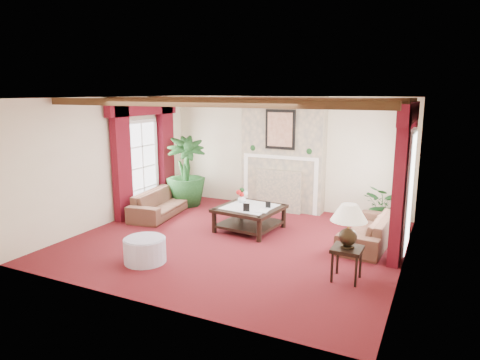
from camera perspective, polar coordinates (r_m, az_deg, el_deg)
The scene contains 23 objects.
floor at distance 8.28m, azimuth -0.59°, elevation -8.11°, with size 6.00×6.00×0.00m, color #4A0D0F.
ceiling at distance 7.79m, azimuth -0.63°, elevation 10.91°, with size 6.00×6.00×0.00m, color white.
back_wall at distance 10.43m, azimuth 6.13°, elevation 3.61°, with size 6.00×0.02×2.70m, color beige.
left_wall at distance 9.63m, azimuth -16.84°, elevation 2.49°, with size 0.02×5.50×2.70m, color beige.
right_wall at distance 7.14m, azimuth 21.49°, elevation -0.90°, with size 0.02×5.50×2.70m, color beige.
ceiling_beams at distance 7.79m, azimuth -0.63°, elevation 10.47°, with size 6.00×3.00×0.12m, color #372311, non-canonical shape.
fireplace at distance 10.14m, azimuth 5.91°, elevation 11.04°, with size 2.00×0.52×2.70m, color tan, non-canonical shape.
french_door_left at distance 10.27m, azimuth -13.19°, elevation 7.62°, with size 0.10×1.10×2.16m, color white, non-canonical shape.
french_door_right at distance 8.02m, azimuth 22.28°, elevation 5.99°, with size 0.10×1.10×2.16m, color white, non-canonical shape.
curtains_left at distance 10.19m, azimuth -12.81°, elevation 9.97°, with size 0.20×2.40×2.55m, color #500A14, non-canonical shape.
curtains_right at distance 8.01m, azimuth 21.72°, elevation 9.04°, with size 0.20×2.40×2.55m, color #500A14, non-canonical shape.
sofa_left at distance 10.06m, azimuth -10.42°, elevation -2.47°, with size 0.83×1.99×0.75m, color #350E19.
sofa_right at distance 8.38m, azimuth 16.88°, elevation -5.70°, with size 0.70×1.95×0.75m, color #350E19.
potted_palm at distance 10.78m, azimuth -7.18°, elevation -0.84°, with size 1.89×1.91×0.97m, color black.
small_plant at distance 9.41m, azimuth 18.65°, elevation -4.04°, with size 1.22×1.22×0.71m, color black.
coffee_table at distance 8.84m, azimuth 1.29°, elevation -5.14°, with size 1.20×1.20×0.49m, color black, non-canonical shape.
side_table at distance 6.77m, azimuth 14.01°, elevation -10.78°, with size 0.44×0.44×0.52m, color black, non-canonical shape.
ottoman at distance 7.42m, azimuth -12.56°, elevation -9.14°, with size 0.70×0.70×0.41m, color #A8A5BC.
table_lamp at distance 6.56m, azimuth 14.27°, elevation -5.90°, with size 0.54×0.54×0.69m, color black, non-canonical shape.
flower_vase at distance 9.09m, azimuth 0.25°, elevation -2.48°, with size 0.22×0.23×0.18m, color silver.
book at distance 8.44m, azimuth 2.40°, elevation -3.24°, with size 0.21×0.04×0.29m, color black.
photo_frame_a at distance 8.40m, azimuth 0.85°, elevation -3.71°, with size 0.13×0.02×0.17m, color black, non-canonical shape.
photo_frame_b at distance 8.68m, azimuth 3.76°, elevation -3.33°, with size 0.11×0.02×0.14m, color black, non-canonical shape.
Camera 1 is at (3.47, -6.98, 2.81)m, focal length 32.00 mm.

